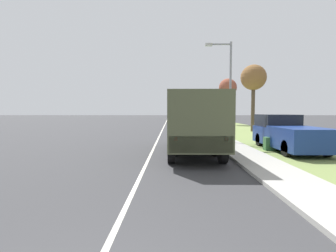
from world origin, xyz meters
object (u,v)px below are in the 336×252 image
object	(u,v)px
military_truck	(192,121)
car_nearest_ahead	(184,127)
pickup_truck	(287,133)
lamp_post	(227,82)
car_second_ahead	(180,121)

from	to	relation	value
military_truck	car_nearest_ahead	xyz separation A→B (m)	(0.15, 10.82, -0.97)
military_truck	pickup_truck	bearing A→B (deg)	13.29
military_truck	lamp_post	xyz separation A→B (m)	(2.49, 3.98, 2.33)
military_truck	car_second_ahead	xyz separation A→B (m)	(0.14, 23.47, -0.88)
military_truck	car_second_ahead	world-z (taller)	military_truck
military_truck	lamp_post	world-z (taller)	lamp_post
car_nearest_ahead	car_second_ahead	distance (m)	12.66
military_truck	pickup_truck	size ratio (longest dim) A/B	1.41
car_second_ahead	lamp_post	world-z (taller)	lamp_post
car_second_ahead	lamp_post	distance (m)	19.89
pickup_truck	lamp_post	distance (m)	4.89
military_truck	car_second_ahead	bearing A→B (deg)	89.65
car_nearest_ahead	car_second_ahead	size ratio (longest dim) A/B	1.08
military_truck	lamp_post	distance (m)	5.24
lamp_post	military_truck	bearing A→B (deg)	-122.09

